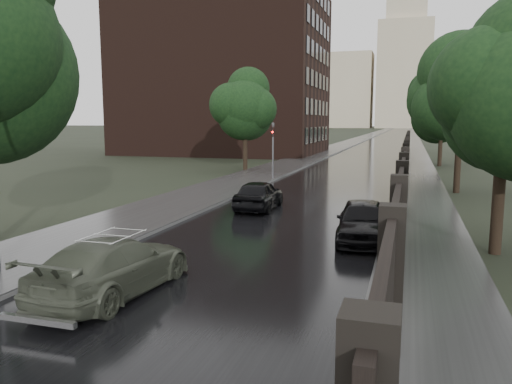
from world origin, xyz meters
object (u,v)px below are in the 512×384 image
object	(u,v)px
tree_right_a	(506,92)
car_right_near	(363,221)
tree_left_far	(245,107)
traffic_light	(273,146)
tree_right_b	(461,106)
volga_sedan	(114,266)
hatchback_left	(259,195)
tree_right_c	(442,112)

from	to	relation	value
tree_right_a	car_right_near	distance (m)	5.90
tree_right_a	car_right_near	world-z (taller)	tree_right_a
tree_left_far	traffic_light	distance (m)	6.84
tree_right_b	traffic_light	distance (m)	12.44
tree_right_a	traffic_light	size ratio (longest dim) A/B	1.75
tree_left_far	traffic_light	world-z (taller)	tree_left_far
volga_sedan	hatchback_left	xyz separation A→B (m)	(0.00, 11.98, 0.01)
hatchback_left	car_right_near	size ratio (longest dim) A/B	0.97
traffic_light	volga_sedan	distance (m)	23.86
tree_right_b	car_right_near	world-z (taller)	tree_right_b
tree_right_b	hatchback_left	bearing A→B (deg)	-136.96
tree_right_a	hatchback_left	xyz separation A→B (m)	(-9.30, 5.31, -4.25)
tree_left_far	traffic_light	bearing A→B (deg)	-53.53
tree_right_c	traffic_light	size ratio (longest dim) A/B	1.75
tree_left_far	tree_right_b	bearing A→B (deg)	-27.30
tree_right_a	car_right_near	bearing A→B (deg)	174.87
volga_sedan	hatchback_left	bearing A→B (deg)	-86.93
tree_right_a	car_right_near	size ratio (longest dim) A/B	1.65
tree_right_a	hatchback_left	size ratio (longest dim) A/B	1.70
tree_left_far	hatchback_left	bearing A→B (deg)	-69.62
tree_right_a	hatchback_left	world-z (taller)	tree_right_a
hatchback_left	car_right_near	xyz separation A→B (m)	(5.20, -4.95, 0.02)
tree_right_c	car_right_near	size ratio (longest dim) A/B	1.65
tree_left_far	car_right_near	xyz separation A→B (m)	(11.40, -21.63, -4.52)
tree_right_b	tree_right_c	size ratio (longest dim) A/B	1.00
traffic_light	volga_sedan	xyz separation A→B (m)	(2.50, -23.66, -1.71)
traffic_light	volga_sedan	world-z (taller)	traffic_light
hatchback_left	car_right_near	distance (m)	7.18
tree_right_b	tree_right_c	xyz separation A→B (m)	(0.00, 18.00, 0.00)
tree_right_b	volga_sedan	xyz separation A→B (m)	(-9.30, -20.67, -4.26)
tree_right_b	hatchback_left	world-z (taller)	tree_right_b
tree_left_far	tree_right_a	size ratio (longest dim) A/B	1.05
tree_left_far	tree_right_a	distance (m)	26.91
volga_sedan	hatchback_left	size ratio (longest dim) A/B	1.16
traffic_light	car_right_near	xyz separation A→B (m)	(7.70, -16.63, -1.67)
tree_right_a	tree_right_b	world-z (taller)	same
volga_sedan	car_right_near	world-z (taller)	car_right_near
tree_left_far	car_right_near	size ratio (longest dim) A/B	1.74
tree_right_c	car_right_near	world-z (taller)	tree_right_c
tree_left_far	hatchback_left	distance (m)	18.37
tree_right_c	traffic_light	bearing A→B (deg)	-128.18
tree_right_b	hatchback_left	xyz separation A→B (m)	(-9.30, -8.69, -4.25)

